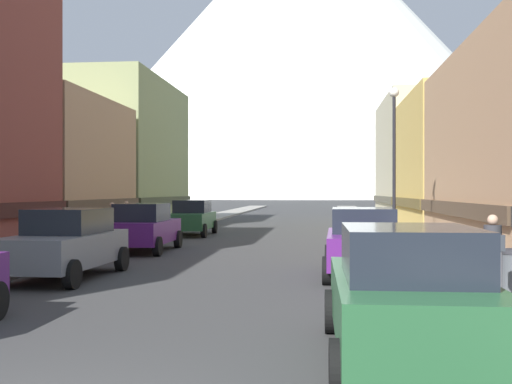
{
  "coord_description": "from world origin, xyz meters",
  "views": [
    {
      "loc": [
        2.7,
        -5.14,
        2.23
      ],
      "look_at": [
        -0.65,
        27.31,
        2.19
      ],
      "focal_mm": 44.23,
      "sensor_mm": 36.0,
      "label": 1
    }
  ],
  "objects_px": {
    "car_right_0": "(407,294)",
    "car_right_1": "(363,242)",
    "pedestrian_2": "(493,256)",
    "streetlamp_right": "(394,143)",
    "parking_meter_near": "(500,262)",
    "car_left_2": "(144,227)",
    "car_left_3": "(192,217)",
    "pedestrian_1": "(126,220)",
    "pedestrian_0": "(112,222)",
    "car_left_1": "(66,243)"
  },
  "relations": [
    {
      "from": "car_right_0",
      "to": "car_left_2",
      "type": "bearing_deg",
      "value": 117.86
    },
    {
      "from": "streetlamp_right",
      "to": "car_left_1",
      "type": "bearing_deg",
      "value": -139.59
    },
    {
      "from": "car_left_2",
      "to": "car_left_1",
      "type": "bearing_deg",
      "value": -89.99
    },
    {
      "from": "car_right_1",
      "to": "streetlamp_right",
      "type": "distance_m",
      "value": 7.43
    },
    {
      "from": "car_right_0",
      "to": "streetlamp_right",
      "type": "xyz_separation_m",
      "value": [
        1.55,
        15.06,
        3.09
      ]
    },
    {
      "from": "car_right_0",
      "to": "car_right_1",
      "type": "height_order",
      "value": "same"
    },
    {
      "from": "pedestrian_0",
      "to": "pedestrian_1",
      "type": "relative_size",
      "value": 0.98
    },
    {
      "from": "parking_meter_near",
      "to": "car_left_3",
      "type": "bearing_deg",
      "value": 115.33
    },
    {
      "from": "car_left_1",
      "to": "streetlamp_right",
      "type": "height_order",
      "value": "streetlamp_right"
    },
    {
      "from": "car_left_1",
      "to": "car_right_1",
      "type": "xyz_separation_m",
      "value": [
        7.6,
        1.21,
        0.0
      ]
    },
    {
      "from": "car_left_1",
      "to": "car_left_3",
      "type": "relative_size",
      "value": 1.01
    },
    {
      "from": "car_left_3",
      "to": "streetlamp_right",
      "type": "bearing_deg",
      "value": -41.16
    },
    {
      "from": "pedestrian_2",
      "to": "streetlamp_right",
      "type": "relative_size",
      "value": 0.27
    },
    {
      "from": "parking_meter_near",
      "to": "pedestrian_1",
      "type": "relative_size",
      "value": 0.82
    },
    {
      "from": "pedestrian_0",
      "to": "streetlamp_right",
      "type": "xyz_separation_m",
      "value": [
        11.6,
        -3.01,
        3.1
      ]
    },
    {
      "from": "pedestrian_0",
      "to": "pedestrian_1",
      "type": "height_order",
      "value": "pedestrian_1"
    },
    {
      "from": "car_left_3",
      "to": "car_right_1",
      "type": "xyz_separation_m",
      "value": [
        7.6,
        -14.58,
        0.0
      ]
    },
    {
      "from": "pedestrian_1",
      "to": "pedestrian_2",
      "type": "distance_m",
      "value": 19.37
    },
    {
      "from": "car_right_1",
      "to": "pedestrian_0",
      "type": "distance_m",
      "value": 13.89
    },
    {
      "from": "car_left_3",
      "to": "pedestrian_0",
      "type": "xyz_separation_m",
      "value": [
        -2.45,
        -4.99,
        -0.02
      ]
    },
    {
      "from": "car_right_1",
      "to": "streetlamp_right",
      "type": "height_order",
      "value": "streetlamp_right"
    },
    {
      "from": "car_left_1",
      "to": "car_right_0",
      "type": "xyz_separation_m",
      "value": [
        7.6,
        -7.27,
        0.0
      ]
    },
    {
      "from": "car_right_0",
      "to": "streetlamp_right",
      "type": "bearing_deg",
      "value": 84.13
    },
    {
      "from": "car_left_3",
      "to": "streetlamp_right",
      "type": "distance_m",
      "value": 12.54
    },
    {
      "from": "car_right_0",
      "to": "pedestrian_0",
      "type": "bearing_deg",
      "value": 119.08
    },
    {
      "from": "car_right_0",
      "to": "pedestrian_2",
      "type": "xyz_separation_m",
      "value": [
        2.45,
        5.26,
        -0.02
      ]
    },
    {
      "from": "parking_meter_near",
      "to": "car_left_2",
      "type": "bearing_deg",
      "value": 129.74
    },
    {
      "from": "pedestrian_1",
      "to": "pedestrian_2",
      "type": "bearing_deg",
      "value": -49.82
    },
    {
      "from": "car_left_1",
      "to": "car_right_0",
      "type": "distance_m",
      "value": 10.52
    },
    {
      "from": "car_left_1",
      "to": "pedestrian_0",
      "type": "distance_m",
      "value": 11.08
    },
    {
      "from": "car_left_1",
      "to": "pedestrian_1",
      "type": "relative_size",
      "value": 2.74
    },
    {
      "from": "car_left_3",
      "to": "car_right_0",
      "type": "relative_size",
      "value": 1.0
    },
    {
      "from": "car_left_3",
      "to": "pedestrian_0",
      "type": "bearing_deg",
      "value": -116.15
    },
    {
      "from": "pedestrian_0",
      "to": "streetlamp_right",
      "type": "bearing_deg",
      "value": -14.55
    },
    {
      "from": "car_left_1",
      "to": "pedestrian_1",
      "type": "distance_m",
      "value": 13.03
    },
    {
      "from": "car_right_1",
      "to": "pedestrian_1",
      "type": "bearing_deg",
      "value": 130.94
    },
    {
      "from": "parking_meter_near",
      "to": "pedestrian_1",
      "type": "distance_m",
      "value": 20.96
    },
    {
      "from": "car_right_0",
      "to": "streetlamp_right",
      "type": "relative_size",
      "value": 0.75
    },
    {
      "from": "car_left_3",
      "to": "car_right_0",
      "type": "height_order",
      "value": "same"
    },
    {
      "from": "pedestrian_2",
      "to": "streetlamp_right",
      "type": "height_order",
      "value": "streetlamp_right"
    },
    {
      "from": "car_left_1",
      "to": "pedestrian_2",
      "type": "distance_m",
      "value": 10.25
    },
    {
      "from": "car_left_3",
      "to": "pedestrian_0",
      "type": "relative_size",
      "value": 2.77
    },
    {
      "from": "car_right_1",
      "to": "pedestrian_1",
      "type": "xyz_separation_m",
      "value": [
        -10.05,
        11.59,
        -0.0
      ]
    },
    {
      "from": "car_left_2",
      "to": "pedestrian_1",
      "type": "height_order",
      "value": "car_left_2"
    },
    {
      "from": "car_left_1",
      "to": "car_left_3",
      "type": "distance_m",
      "value": 15.79
    },
    {
      "from": "pedestrian_2",
      "to": "parking_meter_near",
      "type": "bearing_deg",
      "value": -101.88
    },
    {
      "from": "pedestrian_1",
      "to": "car_right_0",
      "type": "bearing_deg",
      "value": -63.4
    },
    {
      "from": "parking_meter_near",
      "to": "streetlamp_right",
      "type": "distance_m",
      "value": 12.54
    },
    {
      "from": "car_right_0",
      "to": "parking_meter_near",
      "type": "xyz_separation_m",
      "value": [
        1.95,
        2.89,
        0.11
      ]
    },
    {
      "from": "car_left_1",
      "to": "car_right_1",
      "type": "height_order",
      "value": "same"
    }
  ]
}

